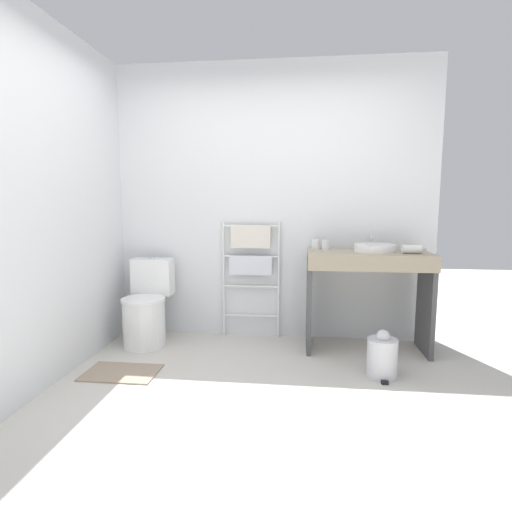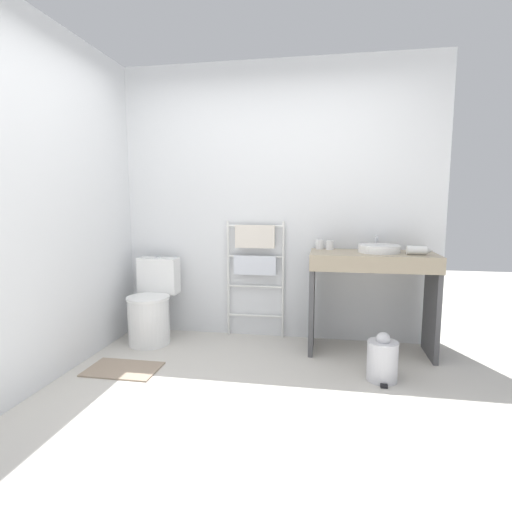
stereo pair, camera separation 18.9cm
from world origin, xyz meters
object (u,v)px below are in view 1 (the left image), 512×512
at_px(cup_near_wall, 316,244).
at_px(trash_bin, 382,357).
at_px(sink_basin, 375,248).
at_px(hair_dryer, 413,249).
at_px(cup_near_edge, 326,245).
at_px(toilet, 147,309).
at_px(towel_radiator, 251,258).

xyz_separation_m(cup_near_wall, trash_bin, (0.48, -0.76, -0.77)).
distance_m(sink_basin, hair_dryer, 0.31).
bearing_deg(hair_dryer, sink_basin, 161.46).
bearing_deg(sink_basin, hair_dryer, -18.54).
bearing_deg(cup_near_edge, cup_near_wall, 161.23).
relative_size(hair_dryer, trash_bin, 0.56).
distance_m(sink_basin, cup_near_edge, 0.44).
xyz_separation_m(sink_basin, hair_dryer, (0.29, -0.10, 0.00)).
height_order(sink_basin, cup_near_edge, cup_near_edge).
relative_size(toilet, trash_bin, 2.15).
distance_m(towel_radiator, sink_basin, 1.15).
xyz_separation_m(toilet, sink_basin, (2.06, 0.09, 0.60)).
xyz_separation_m(toilet, cup_near_wall, (1.55, 0.26, 0.60)).
bearing_deg(cup_near_wall, cup_near_edge, -18.77).
relative_size(sink_basin, cup_near_wall, 4.00).
height_order(cup_near_wall, cup_near_edge, cup_near_wall).
height_order(cup_near_edge, trash_bin, cup_near_edge).
relative_size(towel_radiator, trash_bin, 3.10).
bearing_deg(cup_near_edge, sink_basin, -18.38).
distance_m(toilet, cup_near_wall, 1.69).
xyz_separation_m(cup_near_wall, hair_dryer, (0.80, -0.27, -0.01)).
relative_size(toilet, cup_near_wall, 8.98).
height_order(toilet, hair_dryer, hair_dryer).
distance_m(cup_near_wall, hair_dryer, 0.84).
bearing_deg(toilet, cup_near_wall, 9.32).
distance_m(toilet, towel_radiator, 1.09).
bearing_deg(hair_dryer, cup_near_wall, 161.52).
height_order(cup_near_wall, trash_bin, cup_near_wall).
distance_m(toilet, trash_bin, 2.11).
distance_m(sink_basin, cup_near_wall, 0.53).
bearing_deg(toilet, towel_radiator, 17.77).
xyz_separation_m(towel_radiator, hair_dryer, (1.41, -0.31, 0.14)).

